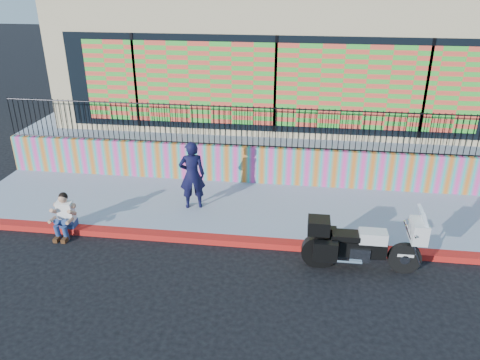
# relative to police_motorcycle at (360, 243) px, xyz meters

# --- Properties ---
(ground) EXTENTS (90.00, 90.00, 0.00)m
(ground) POSITION_rel_police_motorcycle_xyz_m (-2.18, 0.63, -0.64)
(ground) COLOR black
(ground) RESTS_ON ground
(red_curb) EXTENTS (16.00, 0.30, 0.15)m
(red_curb) POSITION_rel_police_motorcycle_xyz_m (-2.18, 0.63, -0.57)
(red_curb) COLOR #A8260C
(red_curb) RESTS_ON ground
(sidewalk) EXTENTS (16.00, 3.00, 0.15)m
(sidewalk) POSITION_rel_police_motorcycle_xyz_m (-2.18, 2.28, -0.57)
(sidewalk) COLOR #98A1B6
(sidewalk) RESTS_ON ground
(mural_wall) EXTENTS (16.00, 0.20, 1.10)m
(mural_wall) POSITION_rel_police_motorcycle_xyz_m (-2.18, 3.88, 0.06)
(mural_wall) COLOR #E53C97
(mural_wall) RESTS_ON sidewalk
(metal_fence) EXTENTS (15.80, 0.04, 1.20)m
(metal_fence) POSITION_rel_police_motorcycle_xyz_m (-2.18, 3.88, 1.21)
(metal_fence) COLOR black
(metal_fence) RESTS_ON mural_wall
(elevated_platform) EXTENTS (16.00, 10.00, 1.25)m
(elevated_platform) POSITION_rel_police_motorcycle_xyz_m (-2.18, 8.98, -0.02)
(elevated_platform) COLOR #98A1B6
(elevated_platform) RESTS_ON ground
(storefront_building) EXTENTS (14.00, 8.06, 4.00)m
(storefront_building) POSITION_rel_police_motorcycle_xyz_m (-2.18, 8.76, 2.60)
(storefront_building) COLOR #CBB387
(storefront_building) RESTS_ON elevated_platform
(police_motorcycle) EXTENTS (2.47, 0.82, 1.54)m
(police_motorcycle) POSITION_rel_police_motorcycle_xyz_m (0.00, 0.00, 0.00)
(police_motorcycle) COLOR black
(police_motorcycle) RESTS_ON ground
(police_officer) EXTENTS (0.76, 0.60, 1.83)m
(police_officer) POSITION_rel_police_motorcycle_xyz_m (-4.10, 2.07, 0.42)
(police_officer) COLOR black
(police_officer) RESTS_ON sidewalk
(seated_man) EXTENTS (0.54, 0.71, 1.06)m
(seated_man) POSITION_rel_police_motorcycle_xyz_m (-6.90, 0.45, -0.20)
(seated_man) COLOR navy
(seated_man) RESTS_ON ground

